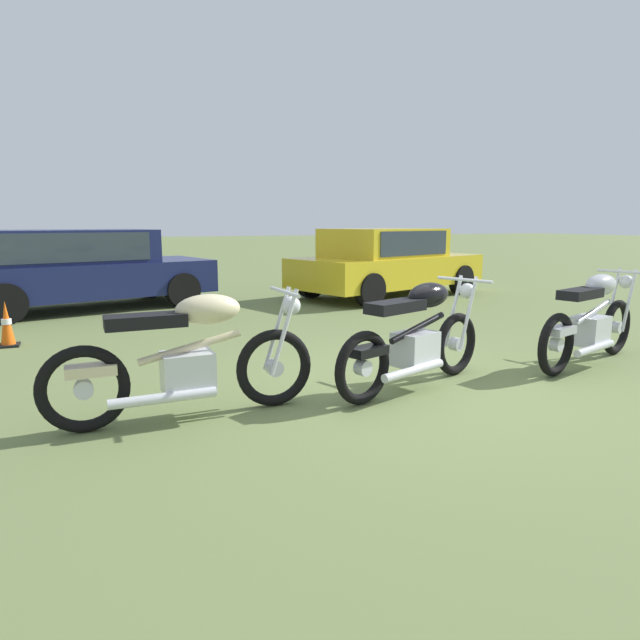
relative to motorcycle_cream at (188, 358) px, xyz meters
name	(u,v)px	position (x,y,z in m)	size (l,w,h in m)	color
ground_plane	(419,385)	(2.21, 0.06, -0.49)	(120.00, 120.00, 0.00)	olive
motorcycle_cream	(188,358)	(0.00, 0.00, 0.00)	(2.17, 0.64, 1.02)	black
motorcycle_black	(416,337)	(2.12, 0.00, 0.00)	(1.96, 0.96, 1.02)	black
motorcycle_silver	(591,320)	(4.39, 0.01, 0.00)	(2.05, 0.93, 1.02)	black
car_navy	(75,263)	(-0.88, 6.48, 0.34)	(4.62, 2.81, 1.43)	#161E4C
car_yellow	(386,259)	(5.17, 5.92, 0.30)	(4.62, 3.06, 1.43)	gold
traffic_cone	(7,326)	(-1.67, 3.53, -0.22)	(0.25, 0.25, 0.59)	#EA590F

